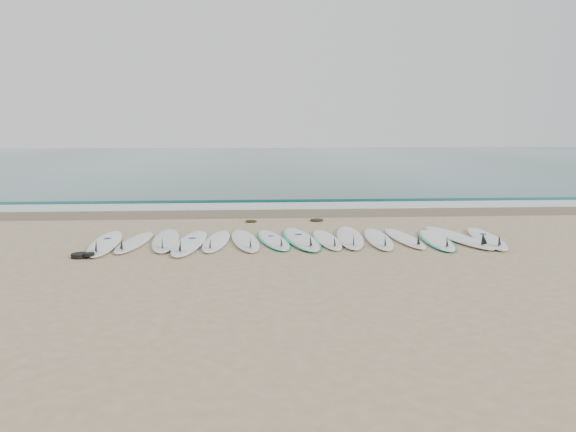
{
  "coord_description": "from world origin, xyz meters",
  "views": [
    {
      "loc": [
        -1.04,
        -11.74,
        2.39
      ],
      "look_at": [
        -0.18,
        1.03,
        0.4
      ],
      "focal_mm": 35.0,
      "sensor_mm": 36.0,
      "label": 1
    }
  ],
  "objects": [
    {
      "name": "surfboard_3",
      "position": [
        -2.32,
        -0.27,
        0.06
      ],
      "size": [
        0.77,
        2.76,
        0.35
      ],
      "rotation": [
        0.0,
        0.0,
        -0.08
      ],
      "color": "white",
      "rests_on": "ground"
    },
    {
      "name": "leash_coil",
      "position": [
        -4.21,
        -1.25,
        0.05
      ],
      "size": [
        0.46,
        0.36,
        0.11
      ],
      "color": "black",
      "rests_on": "ground"
    },
    {
      "name": "surfboard_5",
      "position": [
        -1.16,
        -0.04,
        0.06
      ],
      "size": [
        0.84,
        2.57,
        0.32
      ],
      "rotation": [
        0.0,
        0.0,
        0.13
      ],
      "color": "white",
      "rests_on": "ground"
    },
    {
      "name": "wave_crest",
      "position": [
        0.0,
        7.0,
        0.05
      ],
      "size": [
        120.0,
        1.0,
        0.1
      ],
      "primitive_type": "cube",
      "color": "#1E5B58",
      "rests_on": "ground"
    },
    {
      "name": "surfboard_14",
      "position": [
        4.04,
        -0.19,
        0.06
      ],
      "size": [
        0.91,
        2.65,
        0.33
      ],
      "rotation": [
        0.0,
        0.0,
        -0.15
      ],
      "color": "white",
      "rests_on": "ground"
    },
    {
      "name": "surfboard_0",
      "position": [
        -4.05,
        -0.18,
        0.06
      ],
      "size": [
        0.79,
        2.76,
        0.35
      ],
      "rotation": [
        0.0,
        0.0,
        0.08
      ],
      "color": "white",
      "rests_on": "ground"
    },
    {
      "name": "surfboard_6",
      "position": [
        -0.56,
        0.03,
        0.04
      ],
      "size": [
        0.91,
        2.38,
        0.29
      ],
      "rotation": [
        0.0,
        0.0,
        0.15
      ],
      "color": "white",
      "rests_on": "ground"
    },
    {
      "name": "ground",
      "position": [
        0.0,
        0.0,
        0.0
      ],
      "size": [
        120.0,
        120.0,
        0.0
      ],
      "primitive_type": "plane",
      "color": "tan"
    },
    {
      "name": "surfboard_12",
      "position": [
        2.92,
        -0.23,
        0.05
      ],
      "size": [
        0.81,
        2.48,
        0.31
      ],
      "rotation": [
        0.0,
        0.0,
        -0.09
      ],
      "color": "white",
      "rests_on": "ground"
    },
    {
      "name": "surfboard_8",
      "position": [
        0.59,
        -0.05,
        0.05
      ],
      "size": [
        0.59,
        2.32,
        0.29
      ],
      "rotation": [
        0.0,
        0.0,
        0.05
      ],
      "color": "white",
      "rests_on": "ground"
    },
    {
      "name": "surfboard_10",
      "position": [
        1.7,
        -0.06,
        0.06
      ],
      "size": [
        0.69,
        2.52,
        0.32
      ],
      "rotation": [
        0.0,
        0.0,
        -0.07
      ],
      "color": "white",
      "rests_on": "ground"
    },
    {
      "name": "surfboard_4",
      "position": [
        -1.78,
        -0.07,
        0.05
      ],
      "size": [
        0.69,
        2.4,
        0.3
      ],
      "rotation": [
        0.0,
        0.0,
        -0.08
      ],
      "color": "white",
      "rests_on": "ground"
    },
    {
      "name": "surfboard_1",
      "position": [
        -3.48,
        -0.09,
        0.05
      ],
      "size": [
        0.69,
        2.34,
        0.29
      ],
      "rotation": [
        0.0,
        0.0,
        -0.09
      ],
      "color": "white",
      "rests_on": "ground"
    },
    {
      "name": "surfboard_11",
      "position": [
        2.29,
        -0.03,
        0.05
      ],
      "size": [
        0.63,
        2.37,
        0.3
      ],
      "rotation": [
        0.0,
        0.0,
        0.06
      ],
      "color": "white",
      "rests_on": "ground"
    },
    {
      "name": "surfboard_9",
      "position": [
        1.11,
        0.12,
        0.06
      ],
      "size": [
        0.82,
        2.74,
        0.34
      ],
      "rotation": [
        0.0,
        0.0,
        -0.1
      ],
      "color": "white",
      "rests_on": "ground"
    },
    {
      "name": "seaweed_far",
      "position": [
        0.68,
        2.65,
        0.04
      ],
      "size": [
        0.37,
        0.28,
        0.07
      ],
      "primitive_type": "ellipsoid",
      "color": "black",
      "rests_on": "ground"
    },
    {
      "name": "surfboard_7",
      "position": [
        0.04,
        0.06,
        0.05
      ],
      "size": [
        0.95,
        2.76,
        0.34
      ],
      "rotation": [
        0.0,
        0.0,
        0.11
      ],
      "color": "white",
      "rests_on": "ground"
    },
    {
      "name": "surfboard_13",
      "position": [
        3.47,
        -0.06,
        0.06
      ],
      "size": [
        1.01,
        2.81,
        0.35
      ],
      "rotation": [
        0.0,
        0.0,
        0.16
      ],
      "color": "white",
      "rests_on": "ground"
    },
    {
      "name": "surfboard_2",
      "position": [
        -2.85,
        0.07,
        0.06
      ],
      "size": [
        0.76,
        2.68,
        0.34
      ],
      "rotation": [
        0.0,
        0.0,
        0.08
      ],
      "color": "silver",
      "rests_on": "ground"
    },
    {
      "name": "foam_band",
      "position": [
        0.0,
        5.5,
        0.02
      ],
      "size": [
        120.0,
        1.4,
        0.04
      ],
      "primitive_type": "cube",
      "color": "silver",
      "rests_on": "ground"
    },
    {
      "name": "wet_sand_band",
      "position": [
        0.0,
        4.1,
        0.01
      ],
      "size": [
        120.0,
        1.8,
        0.01
      ],
      "primitive_type": "cube",
      "color": "brown",
      "rests_on": "ground"
    },
    {
      "name": "ocean",
      "position": [
        0.0,
        32.5,
        0.01
      ],
      "size": [
        120.0,
        55.0,
        0.03
      ],
      "primitive_type": "cube",
      "color": "#1E5B58",
      "rests_on": "ground"
    },
    {
      "name": "seaweed_near",
      "position": [
        -1.04,
        2.6,
        0.03
      ],
      "size": [
        0.31,
        0.24,
        0.06
      ],
      "primitive_type": "ellipsoid",
      "color": "black",
      "rests_on": "ground"
    }
  ]
}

